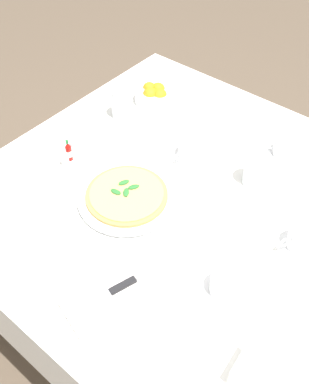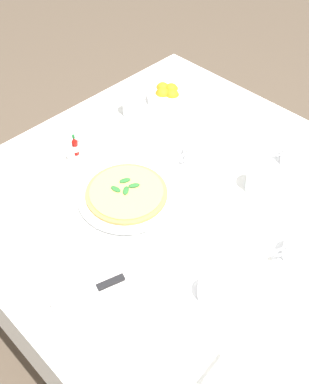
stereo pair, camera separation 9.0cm
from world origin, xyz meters
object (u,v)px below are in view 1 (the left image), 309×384
Objects in this scene: pizza_plate at (127,198)px; hot_sauce_bottle at (69,152)px; coffee_cup_near_right at (301,239)px; napkin_folded at (107,297)px; coffee_cup_center_back at (285,148)px; salt_shaker at (65,159)px; pepper_shaker at (73,148)px; menu_card at (238,363)px; coffee_cup_back_corner at (225,285)px; water_glass_left_edge at (256,171)px; pizza at (127,194)px; coffee_cup_far_right at (189,150)px; citrus_bowl at (154,95)px; water_glass_right_edge at (121,104)px; dinner_knife at (105,295)px.

pizza_plate is 3.66× the size of hot_sauce_bottle.
napkin_folded is at bearing -32.71° from coffee_cup_near_right.
coffee_cup_center_back reaches higher than salt_shaker.
menu_card reaches higher than pepper_shaker.
menu_card is (0.24, 0.81, -0.00)m from hot_sauce_bottle.
menu_card is at bearing 20.46° from coffee_cup_center_back.
menu_card is (0.15, 0.13, -0.00)m from coffee_cup_back_corner.
water_glass_left_edge is at bearing -157.32° from menu_card.
salt_shaker is 1.00× the size of pepper_shaker.
pizza_plate is 2.69× the size of water_glass_left_edge.
coffee_cup_back_corner is at bearing 79.07° from pizza.
coffee_cup_center_back is 0.32m from coffee_cup_far_right.
hot_sauce_bottle reaches higher than salt_shaker.
coffee_cup_near_right is at bearing 58.37° from water_glass_left_edge.
pepper_shaker is (-0.03, -0.01, -0.01)m from hot_sauce_bottle.
water_glass_left_edge is (-0.14, -0.23, 0.02)m from coffee_cup_near_right.
citrus_bowl is (-0.28, -0.76, -0.00)m from coffee_cup_near_right.
water_glass_right_edge reaches higher than coffee_cup_far_right.
coffee_cup_far_right is 0.54× the size of napkin_folded.
pepper_shaker reaches higher than pizza.
water_glass_left_edge reaches higher than salt_shaker.
citrus_bowl is 0.44m from hot_sauce_bottle.
napkin_folded reaches higher than pizza_plate.
pizza_plate is at bearing -5.53° from coffee_cup_far_right.
coffee_cup_far_right is at bearing -139.51° from menu_card.
salt_shaker reaches higher than dinner_knife.
coffee_cup_center_back is at bearing 93.65° from citrus_bowl.
menu_card is at bearing 67.09° from pizza.
menu_card reaches higher than pizza_plate.
coffee_cup_near_right is (-0.18, 0.49, 0.02)m from pizza_plate.
pepper_shaker is at bearing -98.88° from pizza_plate.
water_glass_right_edge is (-0.02, -0.33, 0.02)m from coffee_cup_far_right.
citrus_bowl reaches higher than pizza_plate.
dinner_knife is 2.31× the size of hot_sauce_bottle.
pepper_shaker is at bearing -50.96° from coffee_cup_center_back.
coffee_cup_center_back is 1.17× the size of water_glass_right_edge.
pepper_shaker is at bearing -100.09° from coffee_cup_back_corner.
coffee_cup_center_back is at bearing 129.04° from pepper_shaker.
hot_sauce_bottle is 0.03m from pepper_shaker.
napkin_folded is at bearing 58.67° from salt_shaker.
hot_sauce_bottle is 0.85m from menu_card.
coffee_cup_near_right is 2.31× the size of pepper_shaker.
hot_sauce_bottle reaches higher than napkin_folded.
pizza_plate is 1.59× the size of dinner_knife.
dinner_knife is (0.00, -0.00, 0.01)m from napkin_folded.
coffee_cup_near_right reaches higher than coffee_cup_far_right.
pizza_plate is 2.73× the size of water_glass_right_edge.
coffee_cup_far_right is at bearing 174.41° from pizza.
water_glass_left_edge is at bearing -170.72° from napkin_folded.
coffee_cup_near_right is at bearing 101.78° from hot_sauce_bottle.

